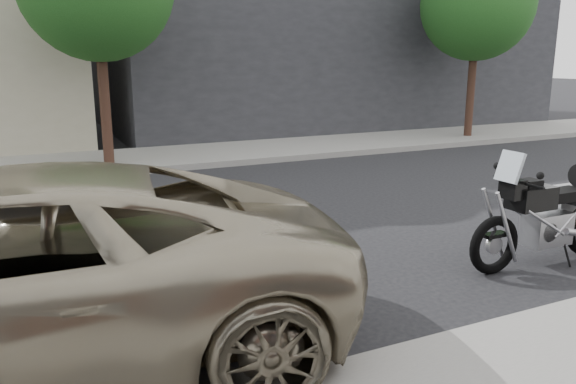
# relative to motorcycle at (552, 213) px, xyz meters

# --- Properties ---
(ground) EXTENTS (120.00, 120.00, 0.00)m
(ground) POSITION_rel_motorcycle_xyz_m (2.16, -2.83, -0.64)
(ground) COLOR black
(ground) RESTS_ON ground
(far_sidewalk) EXTENTS (44.00, 3.00, 0.15)m
(far_sidewalk) POSITION_rel_motorcycle_xyz_m (2.16, -9.33, -0.57)
(far_sidewalk) COLOR gray
(far_sidewalk) RESTS_ON ground
(far_building_dark) EXTENTS (16.00, 11.00, 7.00)m
(far_building_dark) POSITION_rel_motorcycle_xyz_m (-4.84, -16.33, 2.86)
(far_building_dark) COLOR #27282C
(far_building_dark) RESTS_ON ground
(street_tree_left) EXTENTS (3.40, 3.40, 5.70)m
(street_tree_left) POSITION_rel_motorcycle_xyz_m (-6.84, -8.83, 3.50)
(street_tree_left) COLOR #3D261B
(street_tree_left) RESTS_ON far_sidewalk
(motorcycle) EXTENTS (2.36, 0.76, 1.49)m
(motorcycle) POSITION_rel_motorcycle_xyz_m (0.00, 0.00, 0.00)
(motorcycle) COLOR black
(motorcycle) RESTS_ON ground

